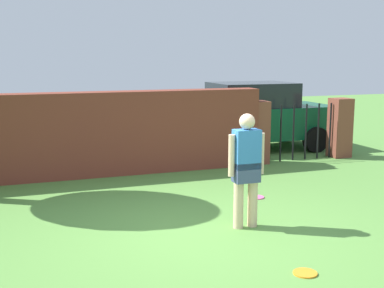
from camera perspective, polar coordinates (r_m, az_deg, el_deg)
ground_plane at (r=7.08m, az=1.44°, el=-10.07°), size 40.00×40.00×0.00m
brick_wall at (r=10.38m, az=-14.43°, el=0.86°), size 8.39×0.50×1.69m
person at (r=7.20m, az=6.03°, el=-2.35°), size 0.54×0.22×1.62m
fence_gate at (r=12.12m, az=11.86°, el=1.53°), size 2.63×0.44×1.40m
car at (r=13.21m, az=6.63°, el=3.06°), size 4.20×1.93×1.72m
frisbee_orange at (r=6.05m, az=12.43°, el=-13.80°), size 0.27×0.27×0.02m
frisbee_pink at (r=8.91m, az=7.14°, el=-5.86°), size 0.27×0.27×0.02m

